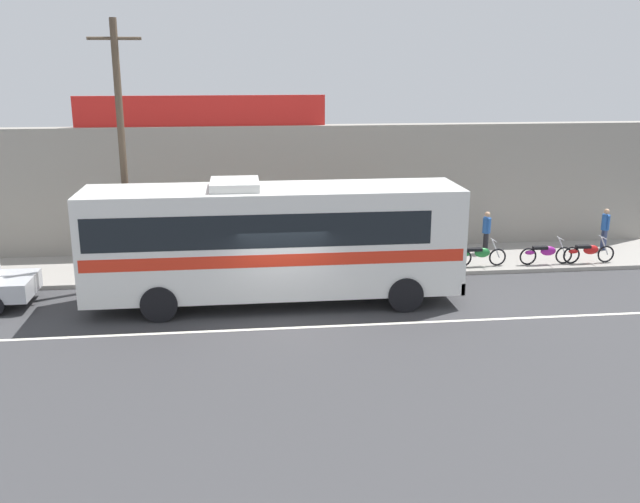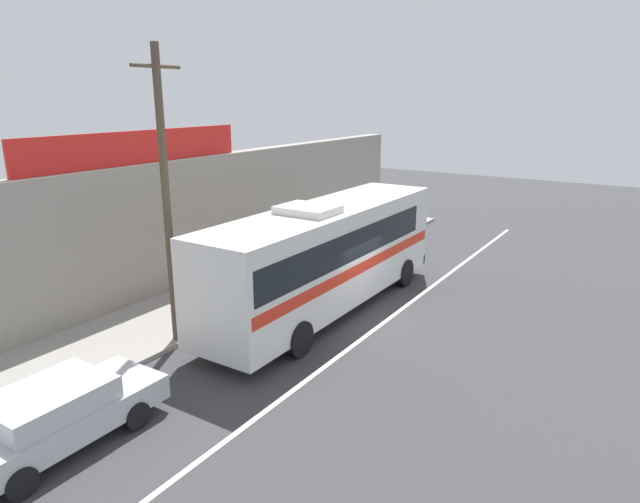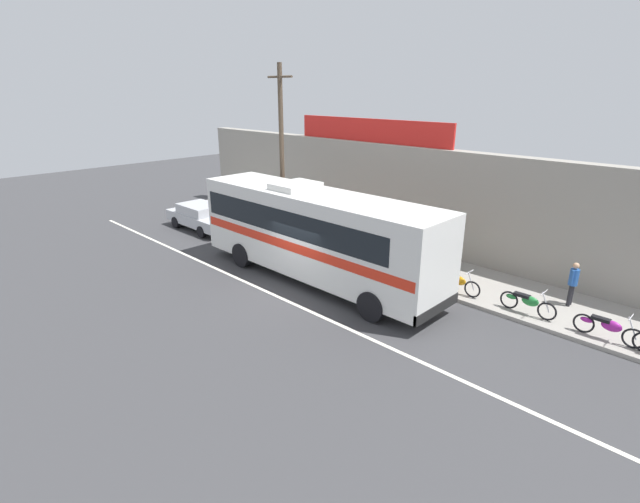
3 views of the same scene
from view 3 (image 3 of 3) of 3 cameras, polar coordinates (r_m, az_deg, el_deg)
The scene contains 13 objects.
ground_plane at distance 17.68m, azimuth -3.17°, elevation -4.84°, with size 70.00×70.00×0.00m, color #3A3A3D.
sidewalk_slab at distance 21.24m, azimuth 7.21°, elevation -0.50°, with size 30.00×3.60×0.14m, color gray.
storefront_facade at distance 22.28m, azimuth 10.85°, elevation 6.50°, with size 30.00×0.70×4.80m, color gray.
storefront_billboard at distance 23.26m, azimuth 6.18°, elevation 14.63°, with size 9.06×0.12×1.10m, color red.
road_center_stripe at distance 17.20m, azimuth -5.14°, elevation -5.60°, with size 30.00×0.14×0.01m, color silver.
intercity_bus at distance 17.99m, azimuth -0.73°, elevation 2.65°, with size 11.05×2.63×3.78m.
parked_car at distance 25.91m, azimuth -14.41°, elevation 4.25°, with size 4.46×1.91×1.37m.
utility_pole at distance 22.29m, azimuth -4.73°, elevation 11.97°, with size 1.60×0.22×8.22m.
motorcycle_red at distance 16.37m, azimuth 31.89°, elevation -7.89°, with size 1.94×0.56×0.94m.
motorcycle_purple at distance 16.92m, azimuth 24.15°, elevation -5.70°, with size 1.87×0.56×0.94m.
motorcycle_orange at distance 17.76m, azimuth 16.45°, elevation -3.56°, with size 1.85×0.56×0.94m.
pedestrian_near_shop at distance 19.75m, azimuth 15.53°, elevation 0.52°, with size 0.30×0.48×1.65m.
pedestrian_by_curb at distance 18.05m, azimuth 28.73°, elevation -3.21°, with size 0.30×0.48×1.58m.
Camera 3 is at (11.95, -10.82, 7.27)m, focal length 25.97 mm.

